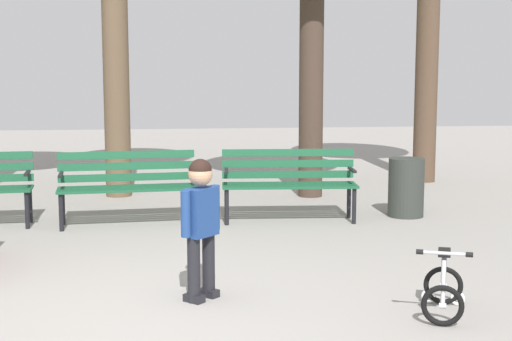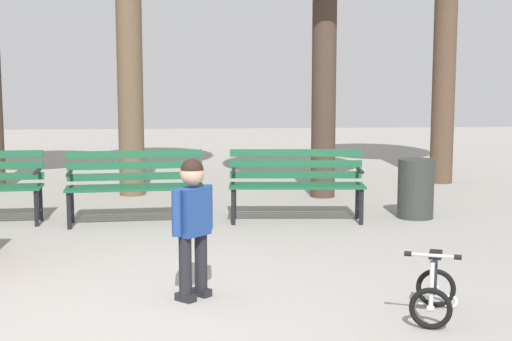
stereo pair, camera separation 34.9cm
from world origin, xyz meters
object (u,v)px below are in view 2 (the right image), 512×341
park_bench_left (135,180)px  trash_bin (416,189)px  park_bench_right (296,179)px  child_standing (193,216)px  kids_bicycle (434,291)px

park_bench_left → trash_bin: 3.40m
trash_bin → park_bench_left: bearing=-178.9°
park_bench_right → trash_bin: size_ratio=2.25×
park_bench_left → child_standing: 3.12m
park_bench_right → kids_bicycle: size_ratio=2.58×
child_standing → park_bench_left: bearing=103.0°
park_bench_right → park_bench_left: bearing=179.9°
park_bench_right → child_standing: child_standing is taller
park_bench_right → trash_bin: bearing=2.5°
child_standing → trash_bin: size_ratio=1.55×
child_standing → kids_bicycle: size_ratio=1.77×
park_bench_left → trash_bin: size_ratio=2.25×
child_standing → kids_bicycle: bearing=-18.8°
child_standing → park_bench_right: bearing=68.3°
park_bench_right → child_standing: (-1.21, -3.04, 0.15)m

